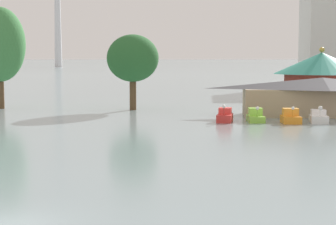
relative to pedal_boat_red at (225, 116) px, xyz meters
name	(u,v)px	position (x,y,z in m)	size (l,w,h in m)	color
pedal_boat_red	(225,116)	(0.00, 0.00, 0.00)	(1.71, 2.90, 1.73)	red
pedal_boat_lime	(255,116)	(2.94, 0.22, -0.02)	(1.65, 3.03, 1.59)	#8CCC3F
pedal_boat_orange	(291,117)	(6.17, -0.74, 0.01)	(1.77, 2.47, 1.65)	orange
pedal_boat_white	(319,117)	(8.86, -0.15, -0.04)	(1.79, 2.92, 1.69)	white
boathouse	(322,96)	(10.34, 6.08, 1.58)	(17.60, 5.88, 4.05)	tan
green_roof_pavilion	(321,75)	(13.11, 21.39, 3.27)	(12.33, 12.33, 7.44)	#993328
shoreline_tree_tall_left	(0,45)	(-26.34, 12.42, 7.10)	(6.02, 6.02, 12.11)	brown
shoreline_tree_mid	(133,58)	(-10.37, 11.75, 5.46)	(6.04, 6.04, 8.79)	brown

